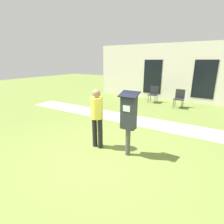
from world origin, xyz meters
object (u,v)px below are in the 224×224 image
(outdoor_chair_middle, at_px, (179,97))
(person_standing, at_px, (97,114))
(outdoor_chair_left, at_px, (154,93))
(parking_meter, at_px, (129,116))

(outdoor_chair_middle, bearing_deg, person_standing, -115.62)
(person_standing, distance_m, outdoor_chair_middle, 5.56)
(outdoor_chair_middle, bearing_deg, outdoor_chair_left, 147.65)
(person_standing, bearing_deg, outdoor_chair_left, 100.30)
(parking_meter, xyz_separation_m, outdoor_chair_left, (-1.36, 5.85, -0.49))
(person_standing, relative_size, outdoor_chair_left, 1.76)
(parking_meter, distance_m, person_standing, 0.89)
(parking_meter, relative_size, outdoor_chair_left, 1.77)
(parking_meter, relative_size, outdoor_chair_middle, 1.77)
(outdoor_chair_left, bearing_deg, outdoor_chair_middle, -4.10)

